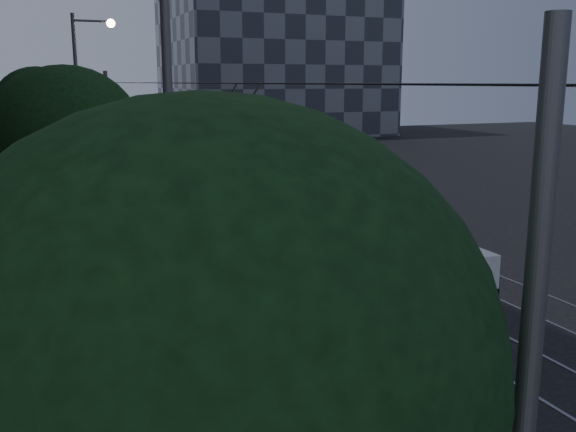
{
  "coord_description": "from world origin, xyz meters",
  "views": [
    {
      "loc": [
        -8.0,
        -12.76,
        5.63
      ],
      "look_at": [
        -0.96,
        4.36,
        1.75
      ],
      "focal_mm": 40.0,
      "sensor_mm": 36.0,
      "label": 1
    }
  ],
  "objects_px": {
    "car_white_c": "(103,165)",
    "streetlamp_far": "(85,84)",
    "car_white_b": "(99,172)",
    "streetlamp_near": "(187,61)",
    "car_white_d": "(99,160)",
    "trolleybus": "(274,257)",
    "pickup_silver": "(151,223)",
    "car_white_a": "(146,202)"
  },
  "relations": [
    {
      "from": "streetlamp_far",
      "to": "car_white_c",
      "type": "bearing_deg",
      "value": 72.9
    },
    {
      "from": "trolleybus",
      "to": "streetlamp_far",
      "type": "bearing_deg",
      "value": 96.29
    },
    {
      "from": "trolleybus",
      "to": "car_white_d",
      "type": "relative_size",
      "value": 2.83
    },
    {
      "from": "car_white_a",
      "to": "car_white_d",
      "type": "bearing_deg",
      "value": 112.91
    },
    {
      "from": "trolleybus",
      "to": "streetlamp_near",
      "type": "xyz_separation_m",
      "value": [
        -1.89,
        0.06,
        4.35
      ]
    },
    {
      "from": "car_white_b",
      "to": "streetlamp_near",
      "type": "relative_size",
      "value": 0.49
    },
    {
      "from": "streetlamp_far",
      "to": "car_white_b",
      "type": "bearing_deg",
      "value": 52.48
    },
    {
      "from": "car_white_b",
      "to": "car_white_c",
      "type": "distance_m",
      "value": 2.86
    },
    {
      "from": "pickup_silver",
      "to": "car_white_d",
      "type": "relative_size",
      "value": 1.49
    },
    {
      "from": "car_white_a",
      "to": "car_white_b",
      "type": "bearing_deg",
      "value": 116.89
    },
    {
      "from": "car_white_c",
      "to": "car_white_d",
      "type": "relative_size",
      "value": 1.03
    },
    {
      "from": "trolleybus",
      "to": "car_white_c",
      "type": "xyz_separation_m",
      "value": [
        -0.84,
        26.34,
        -0.95
      ]
    },
    {
      "from": "car_white_b",
      "to": "streetlamp_near",
      "type": "xyz_separation_m",
      "value": [
        -0.49,
        -23.47,
        5.34
      ]
    },
    {
      "from": "pickup_silver",
      "to": "car_white_b",
      "type": "bearing_deg",
      "value": 98.09
    },
    {
      "from": "car_white_a",
      "to": "car_white_c",
      "type": "height_order",
      "value": "car_white_c"
    },
    {
      "from": "car_white_a",
      "to": "streetlamp_near",
      "type": "height_order",
      "value": "streetlamp_near"
    },
    {
      "from": "car_white_d",
      "to": "car_white_b",
      "type": "bearing_deg",
      "value": -102.36
    },
    {
      "from": "trolleybus",
      "to": "streetlamp_far",
      "type": "height_order",
      "value": "streetlamp_far"
    },
    {
      "from": "trolleybus",
      "to": "streetlamp_near",
      "type": "bearing_deg",
      "value": 179.71
    },
    {
      "from": "car_white_b",
      "to": "trolleybus",
      "type": "bearing_deg",
      "value": -95.49
    },
    {
      "from": "car_white_c",
      "to": "streetlamp_near",
      "type": "bearing_deg",
      "value": -80.44
    },
    {
      "from": "car_white_d",
      "to": "streetlamp_near",
      "type": "distance_m",
      "value": 29.47
    },
    {
      "from": "car_white_a",
      "to": "streetlamp_far",
      "type": "relative_size",
      "value": 0.43
    },
    {
      "from": "car_white_d",
      "to": "streetlamp_near",
      "type": "bearing_deg",
      "value": -98.04
    },
    {
      "from": "car_white_c",
      "to": "streetlamp_far",
      "type": "height_order",
      "value": "streetlamp_far"
    },
    {
      "from": "car_white_d",
      "to": "streetlamp_far",
      "type": "relative_size",
      "value": 0.48
    },
    {
      "from": "car_white_a",
      "to": "car_white_d",
      "type": "distance_m",
      "value": 15.5
    },
    {
      "from": "car_white_c",
      "to": "streetlamp_near",
      "type": "height_order",
      "value": "streetlamp_near"
    },
    {
      "from": "trolleybus",
      "to": "car_white_b",
      "type": "xyz_separation_m",
      "value": [
        -1.4,
        23.53,
        -0.99
      ]
    },
    {
      "from": "car_white_b",
      "to": "pickup_silver",
      "type": "bearing_deg",
      "value": -98.65
    },
    {
      "from": "car_white_c",
      "to": "streetlamp_far",
      "type": "xyz_separation_m",
      "value": [
        -1.06,
        -3.45,
        4.8
      ]
    },
    {
      "from": "trolleybus",
      "to": "car_white_b",
      "type": "relative_size",
      "value": 2.55
    },
    {
      "from": "pickup_silver",
      "to": "car_white_c",
      "type": "bearing_deg",
      "value": 96.26
    },
    {
      "from": "car_white_c",
      "to": "car_white_a",
      "type": "bearing_deg",
      "value": -77.02
    },
    {
      "from": "streetlamp_near",
      "to": "trolleybus",
      "type": "bearing_deg",
      "value": -1.83
    },
    {
      "from": "pickup_silver",
      "to": "streetlamp_far",
      "type": "bearing_deg",
      "value": 100.05
    },
    {
      "from": "trolleybus",
      "to": "car_white_c",
      "type": "distance_m",
      "value": 26.37
    },
    {
      "from": "car_white_c",
      "to": "streetlamp_far",
      "type": "distance_m",
      "value": 6.01
    },
    {
      "from": "trolleybus",
      "to": "pickup_silver",
      "type": "relative_size",
      "value": 1.9
    },
    {
      "from": "car_white_d",
      "to": "trolleybus",
      "type": "bearing_deg",
      "value": -94.31
    },
    {
      "from": "car_white_b",
      "to": "car_white_c",
      "type": "height_order",
      "value": "car_white_c"
    },
    {
      "from": "car_white_a",
      "to": "car_white_c",
      "type": "xyz_separation_m",
      "value": [
        -0.25,
        12.8,
        0.07
      ]
    }
  ]
}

